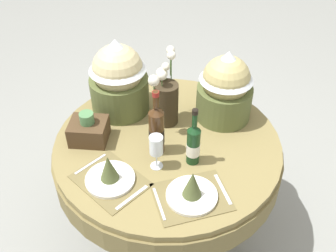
% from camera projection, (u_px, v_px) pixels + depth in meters
% --- Properties ---
extents(ground, '(8.00, 8.00, 0.00)m').
position_uv_depth(ground, '(168.00, 223.00, 2.60)').
color(ground, gray).
extents(dining_table, '(1.24, 1.24, 0.72)m').
position_uv_depth(dining_table, '(168.00, 158.00, 2.22)').
color(dining_table, olive).
rests_on(dining_table, ground).
extents(place_setting_left, '(0.43, 0.42, 0.16)m').
position_uv_depth(place_setting_left, '(110.00, 174.00, 1.89)').
color(place_setting_left, brown).
rests_on(place_setting_left, dining_table).
extents(place_setting_right, '(0.41, 0.37, 0.16)m').
position_uv_depth(place_setting_right, '(192.00, 190.00, 1.81)').
color(place_setting_right, brown).
rests_on(place_setting_right, dining_table).
extents(flower_vase, '(0.15, 0.26, 0.43)m').
position_uv_depth(flower_vase, '(166.00, 98.00, 2.17)').
color(flower_vase, '#332819').
rests_on(flower_vase, dining_table).
extents(wine_bottle_left, '(0.08, 0.08, 0.37)m').
position_uv_depth(wine_bottle_left, '(157.00, 130.00, 1.99)').
color(wine_bottle_left, '#422814').
rests_on(wine_bottle_left, dining_table).
extents(wine_bottle_rear, '(0.07, 0.07, 0.33)m').
position_uv_depth(wine_bottle_rear, '(193.00, 144.00, 1.94)').
color(wine_bottle_rear, '#143819').
rests_on(wine_bottle_rear, dining_table).
extents(wine_glass_left, '(0.07, 0.07, 0.19)m').
position_uv_depth(wine_glass_left, '(156.00, 146.00, 1.90)').
color(wine_glass_left, silver).
rests_on(wine_glass_left, dining_table).
extents(gift_tub_back_left, '(0.34, 0.34, 0.45)m').
position_uv_depth(gift_tub_back_left, '(118.00, 74.00, 2.21)').
color(gift_tub_back_left, '#566033').
rests_on(gift_tub_back_left, dining_table).
extents(gift_tub_back_right, '(0.31, 0.31, 0.42)m').
position_uv_depth(gift_tub_back_right, '(226.00, 84.00, 2.17)').
color(gift_tub_back_right, '#566033').
rests_on(gift_tub_back_right, dining_table).
extents(woven_basket_side_left, '(0.19, 0.17, 0.18)m').
position_uv_depth(woven_basket_side_left, '(89.00, 130.00, 2.11)').
color(woven_basket_side_left, '#47331E').
rests_on(woven_basket_side_left, dining_table).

